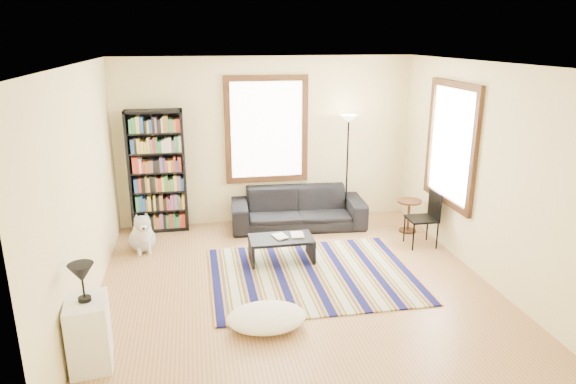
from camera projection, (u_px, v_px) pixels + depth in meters
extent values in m
cube|color=tan|center=(295.00, 286.00, 6.74)|extent=(5.00, 5.00, 0.10)
cube|color=white|center=(296.00, 59.00, 5.89)|extent=(5.00, 5.00, 0.10)
cube|color=#FBDEA9|center=(266.00, 141.00, 8.72)|extent=(5.00, 0.10, 2.80)
cube|color=#FBDEA9|center=(360.00, 269.00, 3.92)|extent=(5.00, 0.10, 2.80)
cube|color=#FBDEA9|center=(77.00, 191.00, 5.87)|extent=(0.10, 5.00, 2.80)
cube|color=#FBDEA9|center=(485.00, 171.00, 6.76)|extent=(0.10, 5.00, 2.80)
cube|color=white|center=(267.00, 130.00, 8.58)|extent=(1.20, 0.06, 1.60)
cube|color=white|center=(451.00, 144.00, 7.44)|extent=(0.06, 1.20, 1.60)
cube|color=#0D0F43|center=(312.00, 275.00, 6.93)|extent=(2.73, 2.18, 0.02)
imported|color=black|center=(298.00, 208.00, 8.64)|extent=(2.27, 1.01, 0.65)
cube|color=black|center=(157.00, 172.00, 8.30)|extent=(0.90, 0.30, 2.00)
cube|color=black|center=(281.00, 249.00, 7.33)|extent=(0.93, 0.56, 0.36)
imported|color=beige|center=(274.00, 237.00, 7.26)|extent=(0.28, 0.24, 0.02)
imported|color=beige|center=(291.00, 235.00, 7.35)|extent=(0.20, 0.26, 0.02)
ellipsoid|color=white|center=(267.00, 317.00, 5.69)|extent=(1.05, 0.90, 0.22)
cylinder|color=#432310|center=(408.00, 216.00, 8.43)|extent=(0.43, 0.43, 0.54)
cube|color=black|center=(422.00, 219.00, 7.82)|extent=(0.43, 0.41, 0.86)
cube|color=white|center=(89.00, 333.00, 4.96)|extent=(0.43, 0.54, 0.70)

